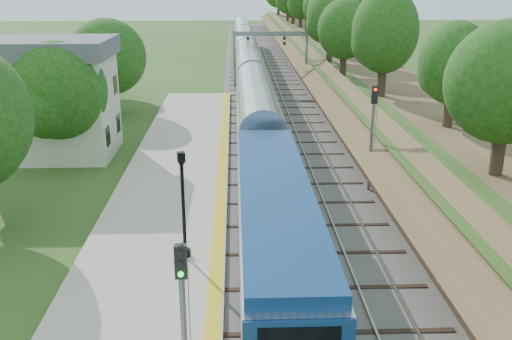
{
  "coord_description": "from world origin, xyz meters",
  "views": [
    {
      "loc": [
        -1.49,
        -8.79,
        11.84
      ],
      "look_at": [
        -0.5,
        17.83,
        2.8
      ],
      "focal_mm": 40.0,
      "sensor_mm": 36.0,
      "label": 1
    }
  ],
  "objects_px": {
    "signal_gantry": "(270,44)",
    "lamppost_far": "(184,211)",
    "station_building": "(51,97)",
    "train": "(250,78)",
    "signal_platform": "(183,313)",
    "signal_farside": "(372,127)"
  },
  "relations": [
    {
      "from": "signal_platform",
      "to": "train",
      "type": "bearing_deg",
      "value": 86.3
    },
    {
      "from": "signal_gantry",
      "to": "signal_platform",
      "type": "xyz_separation_m",
      "value": [
        -5.37,
        -50.98,
        -1.21
      ]
    },
    {
      "from": "station_building",
      "to": "lamppost_far",
      "type": "bearing_deg",
      "value": -58.1
    },
    {
      "from": "signal_platform",
      "to": "signal_farside",
      "type": "height_order",
      "value": "signal_farside"
    },
    {
      "from": "station_building",
      "to": "train",
      "type": "distance_m",
      "value": 23.56
    },
    {
      "from": "signal_farside",
      "to": "station_building",
      "type": "bearing_deg",
      "value": 158.33
    },
    {
      "from": "signal_farside",
      "to": "signal_platform",
      "type": "bearing_deg",
      "value": -116.86
    },
    {
      "from": "signal_platform",
      "to": "signal_gantry",
      "type": "bearing_deg",
      "value": 83.99
    },
    {
      "from": "signal_gantry",
      "to": "signal_farside",
      "type": "xyz_separation_m",
      "value": [
        3.73,
        -33.01,
        -0.93
      ]
    },
    {
      "from": "signal_gantry",
      "to": "train",
      "type": "height_order",
      "value": "signal_gantry"
    },
    {
      "from": "signal_gantry",
      "to": "lamppost_far",
      "type": "height_order",
      "value": "signal_gantry"
    },
    {
      "from": "station_building",
      "to": "signal_platform",
      "type": "bearing_deg",
      "value": -66.88
    },
    {
      "from": "signal_gantry",
      "to": "signal_farside",
      "type": "relative_size",
      "value": 1.36
    },
    {
      "from": "train",
      "to": "signal_platform",
      "type": "xyz_separation_m",
      "value": [
        -2.9,
        -44.84,
        1.47
      ]
    },
    {
      "from": "signal_gantry",
      "to": "signal_farside",
      "type": "bearing_deg",
      "value": -83.56
    },
    {
      "from": "train",
      "to": "signal_platform",
      "type": "height_order",
      "value": "signal_platform"
    },
    {
      "from": "lamppost_far",
      "to": "signal_platform",
      "type": "bearing_deg",
      "value": -85.05
    },
    {
      "from": "station_building",
      "to": "signal_gantry",
      "type": "bearing_deg",
      "value": 56.62
    },
    {
      "from": "signal_farside",
      "to": "lamppost_far",
      "type": "bearing_deg",
      "value": -139.45
    },
    {
      "from": "station_building",
      "to": "lamppost_far",
      "type": "relative_size",
      "value": 1.83
    },
    {
      "from": "signal_gantry",
      "to": "lamppost_far",
      "type": "relative_size",
      "value": 1.79
    },
    {
      "from": "station_building",
      "to": "signal_farside",
      "type": "relative_size",
      "value": 1.39
    }
  ]
}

